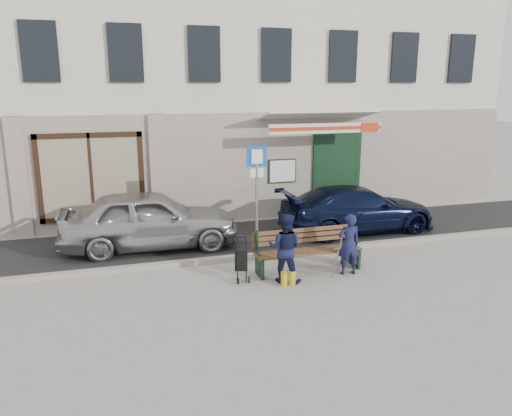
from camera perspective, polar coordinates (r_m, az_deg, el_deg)
name	(u,v)px	position (r m, az deg, el deg)	size (l,w,h in m)	color
ground	(255,284)	(10.38, -0.07, -8.69)	(80.00, 80.00, 0.00)	#9E9991
asphalt_lane	(222,240)	(13.20, -3.92, -3.68)	(60.00, 3.20, 0.01)	#282828
curb	(237,258)	(11.71, -2.18, -5.70)	(60.00, 0.18, 0.12)	#9E9384
building	(185,55)	(17.88, -8.16, 16.95)	(20.00, 8.27, 10.00)	beige
car_silver	(150,219)	(12.66, -12.07, -1.27)	(1.75, 4.34, 1.48)	#A9A8AD
car_navy	(357,209)	(14.11, 11.48, -0.11)	(1.78, 4.38, 1.27)	black
parking_sign	(257,183)	(11.76, 0.08, 2.91)	(0.48, 0.08, 2.61)	gray
bench	(306,251)	(10.98, 5.77, -4.91)	(2.40, 1.17, 0.98)	brown
man	(349,244)	(10.87, 10.54, -4.10)	(0.49, 0.32, 1.34)	#15183C
woman	(285,248)	(10.29, 3.33, -4.58)	(0.71, 0.55, 1.46)	#131834
stroller	(241,262)	(10.43, -1.69, -6.17)	(0.32, 0.42, 0.92)	black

